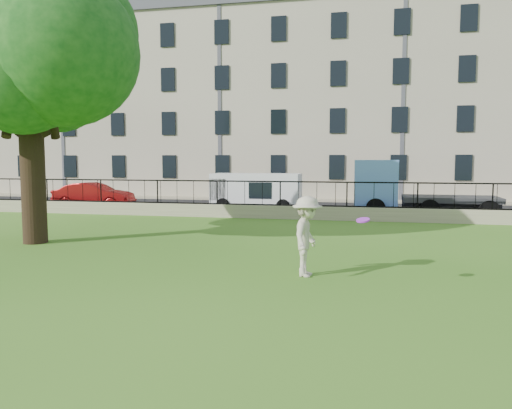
% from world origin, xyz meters
% --- Properties ---
extents(ground, '(120.00, 120.00, 0.00)m').
position_xyz_m(ground, '(0.00, 0.00, 0.00)').
color(ground, '#3C741B').
rests_on(ground, ground).
extents(retaining_wall, '(50.00, 0.40, 0.60)m').
position_xyz_m(retaining_wall, '(0.00, 12.00, 0.30)').
color(retaining_wall, gray).
rests_on(retaining_wall, ground).
extents(iron_railing, '(50.00, 0.05, 1.13)m').
position_xyz_m(iron_railing, '(0.00, 12.00, 1.15)').
color(iron_railing, black).
rests_on(iron_railing, retaining_wall).
extents(street, '(60.00, 9.00, 0.01)m').
position_xyz_m(street, '(0.00, 16.70, 0.01)').
color(street, black).
rests_on(street, ground).
extents(sidewalk, '(60.00, 1.40, 0.12)m').
position_xyz_m(sidewalk, '(0.00, 21.90, 0.06)').
color(sidewalk, gray).
rests_on(sidewalk, ground).
extents(building_row, '(56.40, 10.40, 13.80)m').
position_xyz_m(building_row, '(0.00, 27.57, 6.92)').
color(building_row, '#C0B599').
rests_on(building_row, ground).
extents(tree, '(7.94, 6.14, 9.75)m').
position_xyz_m(tree, '(-6.80, 3.81, 6.44)').
color(tree, black).
rests_on(tree, ground).
extents(man, '(0.80, 1.27, 1.87)m').
position_xyz_m(man, '(2.50, 1.01, 0.94)').
color(man, beige).
rests_on(man, ground).
extents(frisbee, '(0.30, 0.29, 0.12)m').
position_xyz_m(frisbee, '(3.76, -0.06, 1.48)').
color(frisbee, '#B227E1').
extents(red_sedan, '(4.44, 1.92, 1.42)m').
position_xyz_m(red_sedan, '(-10.79, 14.40, 0.71)').
color(red_sedan, '#A01314').
rests_on(red_sedan, street).
extents(white_van, '(4.67, 1.83, 1.96)m').
position_xyz_m(white_van, '(-1.86, 15.40, 0.98)').
color(white_van, white).
rests_on(white_van, street).
extents(blue_truck, '(6.44, 2.42, 2.68)m').
position_xyz_m(blue_truck, '(6.50, 14.40, 1.34)').
color(blue_truck, '#5F8FE0').
rests_on(blue_truck, street).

